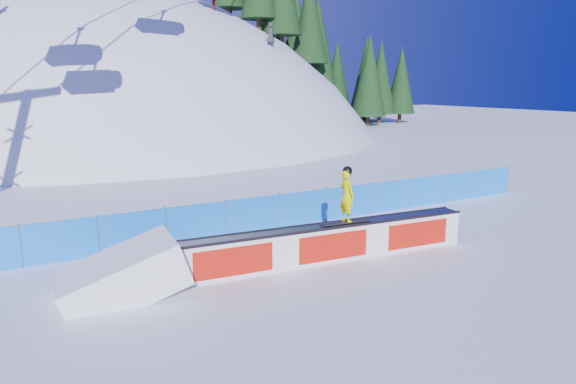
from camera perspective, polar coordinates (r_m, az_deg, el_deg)
ground at (r=14.97m, az=10.83°, el=-7.54°), size 160.00×160.00×0.00m
snow_hill at (r=58.18m, az=-18.45°, el=-11.90°), size 64.00×64.00×64.00m
treeline at (r=61.26m, az=5.84°, el=15.38°), size 27.30×12.11×19.26m
safety_fence at (r=18.30m, az=1.75°, el=-1.77°), size 22.05×0.05×1.30m
rail_box at (r=14.60m, az=4.53°, el=-5.67°), size 8.98×1.42×1.07m
snow_ramp at (r=13.16m, az=-17.75°, el=-10.70°), size 3.16×2.14×1.87m
snowboarder at (r=14.53m, az=6.55°, el=-0.33°), size 1.56×0.56×1.62m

